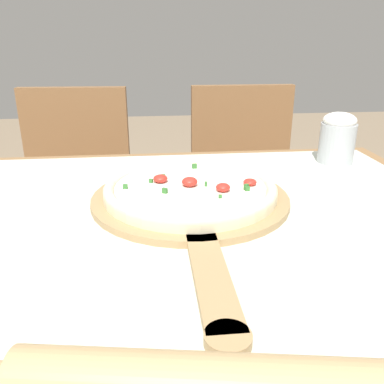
% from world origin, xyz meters
% --- Properties ---
extents(dining_table, '(1.14, 0.98, 0.75)m').
position_xyz_m(dining_table, '(0.00, 0.00, 0.63)').
color(dining_table, olive).
rests_on(dining_table, ground_plane).
extents(towel_cloth, '(1.06, 0.90, 0.00)m').
position_xyz_m(towel_cloth, '(0.00, 0.00, 0.75)').
color(towel_cloth, silver).
rests_on(towel_cloth, dining_table).
extents(pizza_peel, '(0.36, 0.59, 0.01)m').
position_xyz_m(pizza_peel, '(0.05, 0.11, 0.76)').
color(pizza_peel, tan).
rests_on(pizza_peel, towel_cloth).
extents(pizza, '(0.32, 0.32, 0.04)m').
position_xyz_m(pizza, '(0.05, 0.14, 0.78)').
color(pizza, beige).
rests_on(pizza, pizza_peel).
extents(chair_left, '(0.42, 0.42, 0.87)m').
position_xyz_m(chair_left, '(-0.30, 0.84, 0.50)').
color(chair_left, brown).
rests_on(chair_left, ground_plane).
extents(chair_right, '(0.40, 0.40, 0.87)m').
position_xyz_m(chair_right, '(0.32, 0.84, 0.50)').
color(chair_right, brown).
rests_on(chair_right, ground_plane).
extents(flour_cup, '(0.08, 0.08, 0.12)m').
position_xyz_m(flour_cup, '(0.42, 0.35, 0.81)').
color(flour_cup, '#B2B7BC').
rests_on(flour_cup, towel_cloth).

